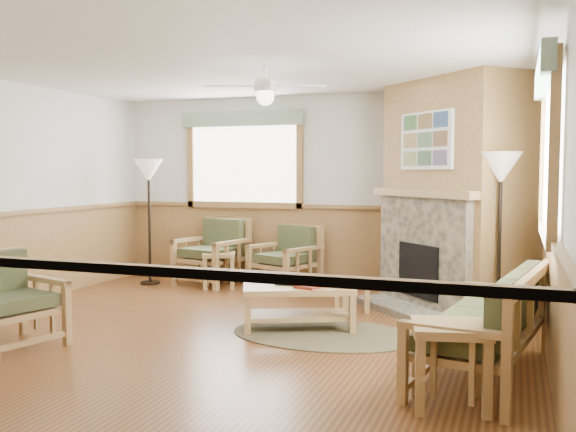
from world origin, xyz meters
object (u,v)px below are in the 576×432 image
(armchair_back_left, at_px, (212,252))
(floor_lamp_left, at_px, (149,222))
(armchair_left, at_px, (9,301))
(coffee_table, at_px, (298,307))
(end_table_sofa, at_px, (450,365))
(armchair_back_right, at_px, (285,257))
(end_table_chairs, at_px, (219,270))
(floor_lamp_right, at_px, (499,240))
(footstool, at_px, (353,295))
(sofa, at_px, (484,323))

(armchair_back_left, xyz_separation_m, floor_lamp_left, (-0.84, -0.30, 0.44))
(armchair_left, distance_m, coffee_table, 2.78)
(end_table_sofa, bearing_deg, floor_lamp_left, 142.48)
(floor_lamp_left, bearing_deg, coffee_table, -32.03)
(armchair_back_left, relative_size, armchair_back_right, 1.09)
(end_table_chairs, bearing_deg, floor_lamp_left, -176.37)
(floor_lamp_left, bearing_deg, end_table_chairs, 3.63)
(armchair_left, relative_size, end_table_chairs, 1.78)
(armchair_back_right, height_order, floor_lamp_right, floor_lamp_right)
(footstool, bearing_deg, coffee_table, -105.75)
(footstool, distance_m, floor_lamp_right, 1.82)
(coffee_table, bearing_deg, armchair_back_right, 90.02)
(sofa, distance_m, footstool, 2.59)
(end_table_chairs, xyz_separation_m, floor_lamp_right, (3.75, -1.12, 0.67))
(end_table_chairs, bearing_deg, floor_lamp_right, -16.70)
(sofa, height_order, armchair_back_right, armchair_back_right)
(armchair_back_right, bearing_deg, footstool, -17.46)
(footstool, height_order, floor_lamp_right, floor_lamp_right)
(sofa, xyz_separation_m, armchair_back_right, (-2.80, 3.09, 0.01))
(armchair_back_left, distance_m, end_table_sofa, 5.33)
(sofa, xyz_separation_m, floor_lamp_right, (0.06, 1.71, 0.49))
(sofa, relative_size, armchair_back_right, 2.14)
(armchair_back_right, height_order, armchair_left, armchair_left)
(floor_lamp_left, relative_size, floor_lamp_right, 0.99)
(sofa, relative_size, end_table_chairs, 3.76)
(end_table_chairs, bearing_deg, footstool, -20.46)
(end_table_sofa, height_order, floor_lamp_right, floor_lamp_right)
(sofa, xyz_separation_m, floor_lamp_left, (-4.76, 2.76, 0.48))
(floor_lamp_left, height_order, floor_lamp_right, floor_lamp_right)
(armchair_left, distance_m, floor_lamp_right, 4.84)
(footstool, bearing_deg, sofa, -52.52)
(sofa, bearing_deg, armchair_left, -71.92)
(sofa, bearing_deg, footstool, -132.65)
(floor_lamp_right, bearing_deg, end_table_sofa, -95.79)
(armchair_back_left, height_order, coffee_table, armchair_back_left)
(end_table_chairs, relative_size, floor_lamp_left, 0.27)
(end_table_sofa, xyz_separation_m, footstool, (-1.38, 2.79, -0.11))
(armchair_back_left, bearing_deg, footstool, -10.56)
(sofa, relative_size, end_table_sofa, 3.21)
(armchair_back_left, bearing_deg, end_table_chairs, -31.93)
(armchair_back_left, height_order, floor_lamp_right, floor_lamp_right)
(coffee_table, bearing_deg, sofa, -50.65)
(end_table_sofa, height_order, footstool, end_table_sofa)
(coffee_table, xyz_separation_m, end_table_sofa, (1.69, -1.71, 0.06))
(end_table_sofa, relative_size, floor_lamp_right, 0.32)
(floor_lamp_left, bearing_deg, end_table_sofa, -37.52)
(sofa, relative_size, floor_lamp_left, 1.03)
(armchair_back_right, distance_m, end_table_chairs, 0.94)
(coffee_table, distance_m, end_table_sofa, 2.40)
(armchair_back_right, xyz_separation_m, floor_lamp_right, (2.86, -1.38, 0.49))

